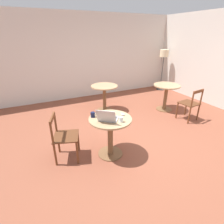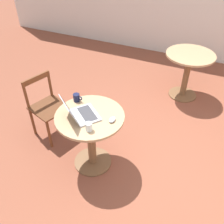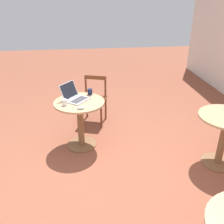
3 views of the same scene
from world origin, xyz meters
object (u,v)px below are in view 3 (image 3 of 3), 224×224
object	(u,v)px
chair_near_left	(94,100)
cafe_table_near	(80,115)
laptop	(75,97)
mouse	(81,108)
drinking_glass	(65,102)
mug	(90,92)

from	to	relation	value
chair_near_left	cafe_table_near	bearing A→B (deg)	-18.13
laptop	chair_near_left	bearing A→B (deg)	156.01
mouse	drinking_glass	distance (m)	0.27
chair_near_left	mug	distance (m)	0.64
mug	drinking_glass	size ratio (longest dim) A/B	1.25
cafe_table_near	mouse	bearing A→B (deg)	4.12
mug	drinking_glass	xyz separation A→B (m)	(0.35, -0.37, -0.00)
mouse	mug	xyz separation A→B (m)	(-0.51, 0.15, 0.03)
mouse	drinking_glass	world-z (taller)	drinking_glass
chair_near_left	mouse	size ratio (longest dim) A/B	8.46
laptop	mouse	bearing A→B (deg)	13.25
mouse	drinking_glass	size ratio (longest dim) A/B	1.12
cafe_table_near	drinking_glass	size ratio (longest dim) A/B	8.41
laptop	drinking_glass	size ratio (longest dim) A/B	5.13
chair_near_left	mug	world-z (taller)	chair_near_left
mug	drinking_glass	world-z (taller)	mug
laptop	mug	world-z (taller)	laptop
mouse	mug	distance (m)	0.53
laptop	mouse	xyz separation A→B (m)	(0.33, 0.08, -0.03)
chair_near_left	mouse	xyz separation A→B (m)	(1.03, -0.24, 0.33)
mouse	mug	world-z (taller)	mug
cafe_table_near	chair_near_left	xyz separation A→B (m)	(-0.77, 0.25, -0.10)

